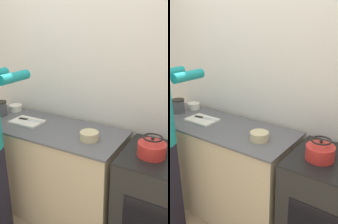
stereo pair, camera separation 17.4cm
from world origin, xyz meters
TOP-DOWN VIEW (x-y plane):
  - wall_back at (0.00, 0.65)m, footprint 8.00×0.05m
  - counter at (-0.39, 0.29)m, footprint 1.56×0.60m
  - oven at (0.79, 0.29)m, footprint 0.74×0.59m
  - cutting_board at (-0.58, 0.28)m, footprint 0.31×0.20m
  - knife at (-0.57, 0.30)m, footprint 0.26×0.07m
  - kettle at (0.63, 0.25)m, footprint 0.21×0.21m
  - bowl_prep at (0.12, 0.23)m, footprint 0.15×0.15m
  - bowl_mixing at (-0.93, 0.48)m, footprint 0.14×0.14m
  - canister_jar at (-0.97, 0.31)m, footprint 0.14×0.14m

SIDE VIEW (x-z plane):
  - oven at x=0.79m, z-range 0.00..0.90m
  - counter at x=-0.39m, z-range 0.00..0.91m
  - cutting_board at x=-0.58m, z-range 0.91..0.93m
  - knife at x=-0.57m, z-range 0.93..0.94m
  - bowl_mixing at x=-0.93m, z-range 0.91..0.98m
  - bowl_prep at x=0.12m, z-range 0.91..0.98m
  - kettle at x=0.63m, z-range 0.89..1.04m
  - canister_jar at x=-0.97m, z-range 0.91..1.06m
  - wall_back at x=0.00m, z-range 0.00..2.60m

